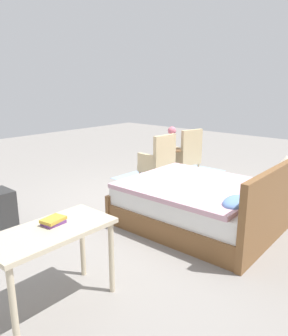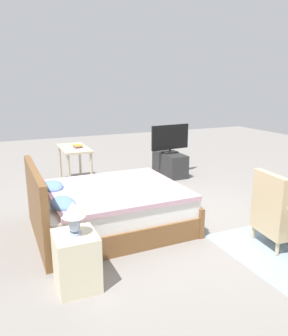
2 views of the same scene
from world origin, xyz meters
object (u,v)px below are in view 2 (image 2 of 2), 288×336
Objects in this scene: nightstand at (77,260)px; tv_stand at (170,164)px; vanity_desk at (74,153)px; book_stack at (78,146)px; armchair_by_window_right at (279,216)px; bed at (107,208)px; tv_flatscreen at (170,138)px; table_lamp at (74,213)px.

nightstand is 0.58× the size of tv_stand.
book_stack is at bearing -138.75° from vanity_desk.
armchair_by_window_right reaches higher than tv_stand.
tv_stand is at bearing -93.04° from book_stack.
armchair_by_window_right reaches higher than book_stack.
bed is 1.93× the size of vanity_desk.
tv_flatscreen is 0.87× the size of vanity_desk.
bed is 2.18× the size of armchair_by_window_right.
table_lamp is 1.56× the size of book_stack.
bed is 3.60× the size of nightstand.
vanity_desk is (0.17, 2.03, -0.18)m from tv_flatscreen.
book_stack is (0.10, 1.97, 0.52)m from tv_stand.
vanity_desk is (0.17, 2.03, 0.38)m from tv_stand.
bed is at bearing -30.46° from nightstand.
book_stack reaches higher than nightstand.
vanity_desk is at bearing 85.15° from tv_flatscreen.
book_stack is at bearing -13.32° from nightstand.
bed reaches higher than book_stack.
tv_flatscreen is (2.10, -2.09, 0.50)m from bed.
tv_flatscreen reaches higher than book_stack.
tv_flatscreen is at bearing -44.83° from bed.
nightstand is 3.51m from vanity_desk.
table_lamp is at bearing 149.52° from bed.
tv_flatscreen is at bearing -40.41° from nightstand.
table_lamp is (0.00, 0.00, 0.49)m from nightstand.
vanity_desk is at bearing -1.52° from bed.
bed is at bearing 135.17° from tv_flatscreen.
armchair_by_window_right is 3.96m from vanity_desk.
tv_stand is 0.92× the size of vanity_desk.
tv_stand is (3.24, -2.76, -0.04)m from nightstand.
nightstand is at bearing 139.57° from tv_stand.
nightstand is 0.53× the size of vanity_desk.
armchair_by_window_right is at bearing -125.77° from bed.
vanity_desk reaches higher than nightstand.
book_stack is at bearing -13.33° from table_lamp.
bed reaches higher than table_lamp.
armchair_by_window_right is 3.40m from tv_stand.
armchair_by_window_right reaches higher than vanity_desk.
armchair_by_window_right is at bearing -93.32° from nightstand.
nightstand is at bearing 86.68° from armchair_by_window_right.
nightstand is (0.14, 2.45, -0.10)m from armchair_by_window_right.
nightstand is 0.49m from table_lamp.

